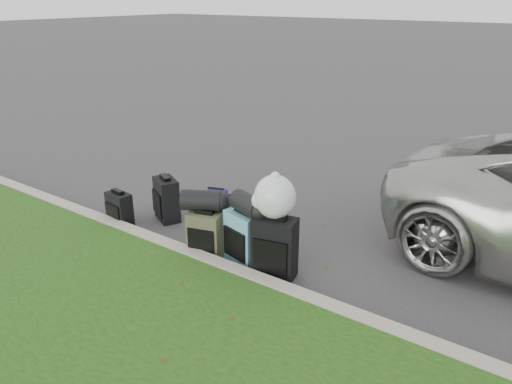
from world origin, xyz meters
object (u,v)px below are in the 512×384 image
Objects in this scene: suitcase_small_black at (120,209)px; suitcase_large_black_left at (167,199)px; tote_navy at (216,200)px; suitcase_teal at (244,238)px; tote_green at (226,207)px; suitcase_olive at (206,234)px; suitcase_large_black_right at (275,248)px.

suitcase_large_black_left is at bearing 57.33° from suitcase_small_black.
suitcase_teal is at bearing -58.57° from tote_navy.
tote_green reaches higher than tote_navy.
suitcase_teal reaches higher than suitcase_large_black_left.
tote_navy is at bearing 63.01° from suitcase_small_black.
suitcase_teal reaches higher than suitcase_small_black.
suitcase_large_black_right is at bearing -11.60° from suitcase_olive.
suitcase_large_black_left is 1.68m from suitcase_teal.
suitcase_teal is 2.02× the size of tote_green.
suitcase_olive is 0.97m from suitcase_large_black_right.
suitcase_large_black_right is at bearing 7.32° from suitcase_teal.
suitcase_large_black_right is 1.76m from tote_green.
suitcase_small_black reaches higher than tote_navy.
tote_navy is at bearing 108.38° from suitcase_olive.
suitcase_small_black is 1.55× the size of tote_navy.
tote_green is at bearing -44.88° from tote_navy.
suitcase_large_black_right is (2.12, -0.40, 0.05)m from suitcase_large_black_left.
tote_navy is (-0.29, 0.13, -0.01)m from tote_green.
tote_green is (-0.51, 1.02, -0.12)m from suitcase_olive.
suitcase_large_black_left reaches higher than suitcase_olive.
suitcase_teal is (2.06, 0.16, 0.09)m from suitcase_small_black.
suitcase_large_black_right reaches higher than suitcase_olive.
suitcase_large_black_left reaches higher than tote_green.
suitcase_olive reaches higher than suitcase_small_black.
suitcase_teal reaches higher than tote_green.
suitcase_large_black_left is at bearing 155.59° from suitcase_large_black_right.
suitcase_teal is 0.91× the size of suitcase_large_black_right.
suitcase_small_black is 1.56m from suitcase_olive.
suitcase_teal reaches higher than tote_navy.
suitcase_small_black is 1.41m from tote_navy.
suitcase_olive is 1.74× the size of tote_green.
suitcase_teal is 0.47m from suitcase_large_black_right.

